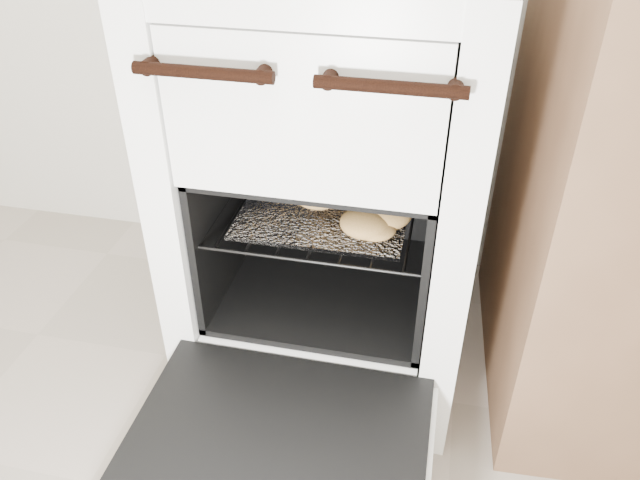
{
  "coord_description": "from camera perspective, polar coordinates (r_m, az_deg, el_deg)",
  "views": [
    {
      "loc": [
        0.25,
        0.09,
        1.05
      ],
      "look_at": [
        0.04,
        1.05,
        0.38
      ],
      "focal_mm": 35.0,
      "sensor_mm": 36.0,
      "label": 1
    }
  ],
  "objects": [
    {
      "name": "oven_door",
      "position": [
        1.08,
        -4.01,
        -18.36
      ],
      "size": [
        0.51,
        0.39,
        0.04
      ],
      "color": "black",
      "rests_on": "stove"
    },
    {
      "name": "stove",
      "position": [
        1.28,
        1.31,
        5.12
      ],
      "size": [
        0.56,
        0.63,
        0.86
      ],
      "color": "white",
      "rests_on": "ground"
    },
    {
      "name": "foil_sheet",
      "position": [
        1.22,
        0.56,
        2.88
      ],
      "size": [
        0.32,
        0.28,
        0.01
      ],
      "primitive_type": "cube",
      "color": "white",
      "rests_on": "oven_rack"
    },
    {
      "name": "baked_rolls",
      "position": [
        1.18,
        4.26,
        3.13
      ],
      "size": [
        0.27,
        0.27,
        0.05
      ],
      "color": "tan",
      "rests_on": "foil_sheet"
    },
    {
      "name": "oven_rack",
      "position": [
        1.24,
        0.74,
        3.1
      ],
      "size": [
        0.41,
        0.39,
        0.01
      ],
      "color": "black",
      "rests_on": "stove"
    }
  ]
}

